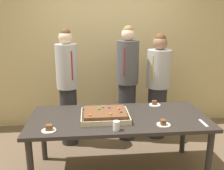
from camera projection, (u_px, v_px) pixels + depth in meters
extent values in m
cube|color=#CCB784|center=(108.00, 40.00, 4.26)|extent=(8.00, 0.12, 3.00)
cube|color=#2D2826|center=(119.00, 118.00, 2.93)|extent=(2.09, 0.92, 0.04)
cylinder|color=#2D2826|center=(31.00, 169.00, 2.57)|extent=(0.07, 0.07, 0.70)
cylinder|color=#2D2826|center=(209.00, 159.00, 2.75)|extent=(0.07, 0.07, 0.70)
cylinder|color=#2D2826|center=(43.00, 136.00, 3.30)|extent=(0.07, 0.07, 0.70)
cylinder|color=#2D2826|center=(183.00, 130.00, 3.48)|extent=(0.07, 0.07, 0.70)
cube|color=beige|center=(105.00, 118.00, 2.88)|extent=(0.55, 0.46, 0.01)
cube|color=beige|center=(106.00, 123.00, 2.65)|extent=(0.55, 0.01, 0.05)
cube|color=beige|center=(104.00, 109.00, 3.08)|extent=(0.55, 0.01, 0.05)
cube|color=beige|center=(82.00, 116.00, 2.84)|extent=(0.01, 0.46, 0.05)
cube|color=beige|center=(128.00, 114.00, 2.89)|extent=(0.01, 0.46, 0.05)
cube|color=brown|center=(105.00, 114.00, 2.86)|extent=(0.48, 0.39, 0.08)
sphere|color=orange|center=(90.00, 115.00, 2.70)|extent=(0.03, 0.03, 0.03)
sphere|color=green|center=(99.00, 109.00, 2.89)|extent=(0.03, 0.03, 0.03)
sphere|color=purple|center=(109.00, 107.00, 2.94)|extent=(0.03, 0.03, 0.03)
sphere|color=purple|center=(121.00, 112.00, 2.80)|extent=(0.03, 0.03, 0.03)
sphere|color=orange|center=(119.00, 108.00, 2.90)|extent=(0.03, 0.03, 0.03)
sphere|color=green|center=(103.00, 107.00, 2.95)|extent=(0.03, 0.03, 0.03)
sphere|color=orange|center=(111.00, 114.00, 2.74)|extent=(0.03, 0.03, 0.03)
cylinder|color=white|center=(164.00, 125.00, 2.69)|extent=(0.15, 0.15, 0.01)
cube|color=brown|center=(163.00, 122.00, 2.67)|extent=(0.05, 0.06, 0.06)
cylinder|color=white|center=(49.00, 131.00, 2.55)|extent=(0.15, 0.15, 0.01)
cube|color=brown|center=(49.00, 127.00, 2.55)|extent=(0.07, 0.06, 0.06)
cylinder|color=white|center=(155.00, 105.00, 3.31)|extent=(0.15, 0.15, 0.01)
cube|color=brown|center=(154.00, 103.00, 3.31)|extent=(0.06, 0.05, 0.05)
cylinder|color=white|center=(116.00, 126.00, 2.56)|extent=(0.07, 0.07, 0.10)
cube|color=silver|center=(203.00, 123.00, 2.74)|extent=(0.03, 0.20, 0.01)
cylinder|color=#28282D|center=(127.00, 111.00, 3.90)|extent=(0.27, 0.27, 0.91)
cylinder|color=#4C4C51|center=(128.00, 62.00, 3.69)|extent=(0.33, 0.33, 0.64)
cube|color=maroon|center=(125.00, 62.00, 3.54)|extent=(0.04, 0.02, 0.41)
sphere|color=beige|center=(128.00, 34.00, 3.59)|extent=(0.20, 0.20, 0.20)
sphere|color=olive|center=(128.00, 31.00, 3.57)|extent=(0.15, 0.15, 0.15)
cylinder|color=#28282D|center=(157.00, 112.00, 3.97)|extent=(0.29, 0.29, 0.83)
cylinder|color=#B2B2B7|center=(159.00, 69.00, 3.79)|extent=(0.37, 0.37, 0.58)
cube|color=gold|center=(153.00, 69.00, 3.65)|extent=(0.04, 0.02, 0.37)
sphere|color=#8C664C|center=(160.00, 43.00, 3.69)|extent=(0.22, 0.22, 0.22)
sphere|color=brown|center=(160.00, 39.00, 3.67)|extent=(0.17, 0.17, 0.17)
cylinder|color=#28282D|center=(69.00, 116.00, 3.74)|extent=(0.25, 0.25, 0.88)
cylinder|color=#B2B2B7|center=(67.00, 66.00, 3.54)|extent=(0.31, 0.31, 0.63)
cube|color=maroon|center=(71.00, 66.00, 3.41)|extent=(0.04, 0.02, 0.41)
sphere|color=beige|center=(65.00, 38.00, 3.43)|extent=(0.20, 0.20, 0.20)
sphere|color=brown|center=(65.00, 34.00, 3.42)|extent=(0.15, 0.15, 0.15)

